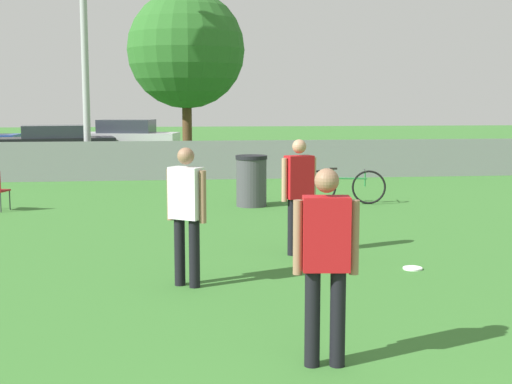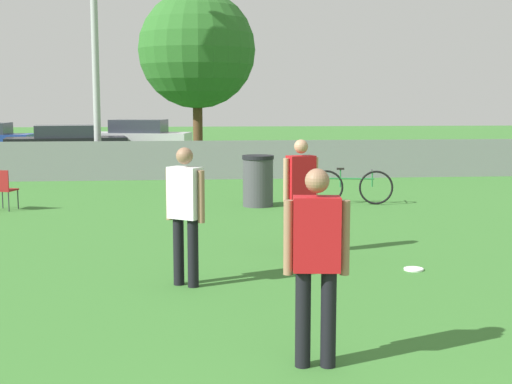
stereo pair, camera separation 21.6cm
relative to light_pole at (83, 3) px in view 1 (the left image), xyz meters
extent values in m
cube|color=gray|center=(3.63, -0.68, -4.37)|extent=(22.05, 0.03, 1.10)
cylinder|color=#9E9EA3|center=(0.00, 0.00, -0.93)|extent=(0.20, 0.20, 7.98)
cylinder|color=#4C331E|center=(2.93, 3.27, -3.70)|extent=(0.32, 0.32, 2.44)
sphere|color=#286023|center=(2.93, 3.27, -1.02)|extent=(3.88, 3.88, 3.88)
cylinder|color=black|center=(2.41, -12.32, -4.51)|extent=(0.13, 0.13, 0.82)
cylinder|color=black|center=(2.58, -12.44, -4.51)|extent=(0.13, 0.13, 0.82)
cube|color=silver|center=(2.49, -12.38, -3.79)|extent=(0.44, 0.40, 0.62)
sphere|color=#8C664C|center=(2.49, -12.38, -3.35)|extent=(0.20, 0.20, 0.20)
cylinder|color=#8C664C|center=(2.30, -12.25, -3.82)|extent=(0.08, 0.08, 0.62)
cylinder|color=#8C664C|center=(2.68, -12.52, -3.82)|extent=(0.08, 0.08, 0.62)
cylinder|color=black|center=(4.04, -10.82, -4.51)|extent=(0.13, 0.13, 0.82)
cylinder|color=black|center=(4.24, -10.76, -4.51)|extent=(0.13, 0.13, 0.82)
cube|color=#B21419|center=(4.14, -10.79, -3.79)|extent=(0.43, 0.32, 0.62)
sphere|color=tan|center=(4.14, -10.79, -3.35)|extent=(0.20, 0.20, 0.20)
cylinder|color=tan|center=(3.92, -10.85, -3.82)|extent=(0.08, 0.08, 0.62)
cylinder|color=tan|center=(4.37, -10.72, -3.82)|extent=(0.08, 0.08, 0.62)
cylinder|color=black|center=(3.46, -15.12, -4.51)|extent=(0.13, 0.13, 0.82)
cylinder|color=black|center=(3.67, -15.14, -4.51)|extent=(0.13, 0.13, 0.82)
cube|color=#B21419|center=(3.57, -15.13, -3.79)|extent=(0.41, 0.26, 0.62)
sphere|color=#8C664C|center=(3.57, -15.13, -3.35)|extent=(0.20, 0.20, 0.20)
cylinder|color=#8C664C|center=(3.34, -15.10, -3.82)|extent=(0.08, 0.08, 0.62)
cylinder|color=#8C664C|center=(3.80, -15.16, -3.82)|extent=(0.08, 0.08, 0.62)
cylinder|color=white|center=(5.48, -11.88, -4.91)|extent=(0.26, 0.26, 0.03)
torus|color=white|center=(5.48, -11.88, -4.90)|extent=(0.26, 0.26, 0.03)
cylinder|color=#333338|center=(-0.94, -5.86, -4.72)|extent=(0.02, 0.02, 0.40)
cylinder|color=#333338|center=(-1.05, -6.19, -4.72)|extent=(0.02, 0.02, 0.40)
torus|color=black|center=(5.52, -5.77, -4.55)|extent=(0.73, 0.18, 0.73)
torus|color=black|center=(6.57, -5.97, -4.55)|extent=(0.73, 0.18, 0.73)
cylinder|color=#267238|center=(6.04, -5.87, -4.36)|extent=(0.97, 0.22, 0.04)
cylinder|color=#267238|center=(5.81, -5.83, -4.36)|extent=(0.03, 0.03, 0.38)
cylinder|color=#267238|center=(6.48, -5.95, -4.36)|extent=(0.03, 0.03, 0.34)
cube|color=black|center=(5.81, -5.83, -4.15)|extent=(0.17, 0.09, 0.04)
cylinder|color=black|center=(6.48, -5.95, -4.19)|extent=(0.11, 0.44, 0.03)
cylinder|color=#3F3F44|center=(4.02, -5.95, -4.42)|extent=(0.64, 0.64, 1.00)
cylinder|color=black|center=(4.02, -5.95, -3.88)|extent=(0.67, 0.67, 0.08)
cylinder|color=black|center=(-4.61, 10.55, -4.60)|extent=(0.64, 0.20, 0.64)
cylinder|color=black|center=(-0.77, 7.96, -4.59)|extent=(0.68, 0.28, 0.65)
cylinder|color=black|center=(-0.51, 6.44, -4.59)|extent=(0.68, 0.28, 0.65)
cylinder|color=black|center=(-3.50, 7.51, -4.59)|extent=(0.68, 0.28, 0.65)
cylinder|color=black|center=(-3.25, 5.99, -4.59)|extent=(0.68, 0.28, 0.65)
cube|color=black|center=(-2.01, 6.98, -4.39)|extent=(4.69, 2.47, 0.62)
cube|color=#2D333D|center=(-2.01, 6.98, -3.85)|extent=(2.54, 1.91, 0.46)
cylinder|color=black|center=(2.01, 9.44, -4.59)|extent=(0.68, 0.31, 0.66)
cylinder|color=black|center=(1.71, 7.99, -4.59)|extent=(0.68, 0.31, 0.66)
cylinder|color=black|center=(-0.51, 9.95, -4.59)|extent=(0.68, 0.31, 0.66)
cylinder|color=black|center=(-0.81, 8.51, -4.59)|extent=(0.68, 0.31, 0.66)
cube|color=#B7B7BC|center=(0.60, 8.97, -4.36)|extent=(4.40, 2.49, 0.71)
cube|color=#2D333D|center=(0.60, 8.97, -3.73)|extent=(2.41, 1.89, 0.53)
camera|label=1|loc=(2.29, -20.77, -2.71)|focal=50.00mm
camera|label=2|loc=(2.51, -20.79, -2.71)|focal=50.00mm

